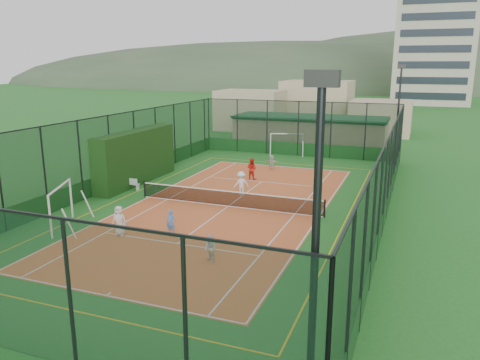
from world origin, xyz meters
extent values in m
plane|color=#236623|center=(0.00, 0.00, 0.00)|extent=(300.00, 300.00, 0.00)
cube|color=#C65D2C|center=(0.00, 0.00, 0.01)|extent=(11.17, 23.97, 0.01)
cube|color=beige|center=(12.00, 82.00, 15.00)|extent=(15.00, 12.00, 30.00)
cube|color=black|center=(-8.30, 3.03, 1.88)|extent=(1.29, 8.58, 3.75)
imported|color=silver|center=(-3.24, -6.38, 0.76)|extent=(0.80, 0.59, 1.50)
imported|color=#487CCE|center=(-0.88, -5.40, 0.65)|extent=(0.48, 0.33, 1.28)
imported|color=silver|center=(2.33, -7.75, 0.63)|extent=(0.76, 0.73, 1.23)
imported|color=white|center=(-0.13, 2.55, 0.80)|extent=(1.15, 1.11, 1.58)
imported|color=white|center=(4.40, 4.91, 0.60)|extent=(0.74, 0.44, 1.18)
imported|color=silver|center=(-0.50, 10.45, 0.60)|extent=(1.11, 0.36, 1.19)
imported|color=red|center=(-0.95, 6.89, 0.80)|extent=(0.87, 0.75, 1.57)
sphere|color=#CCE033|center=(-2.30, 0.89, 0.04)|extent=(0.07, 0.07, 0.07)
sphere|color=#CCE033|center=(2.47, 1.13, 0.04)|extent=(0.07, 0.07, 0.07)
sphere|color=#CCE033|center=(-2.87, 1.00, 0.04)|extent=(0.07, 0.07, 0.07)
camera|label=1|loc=(10.21, -24.81, 8.36)|focal=35.00mm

